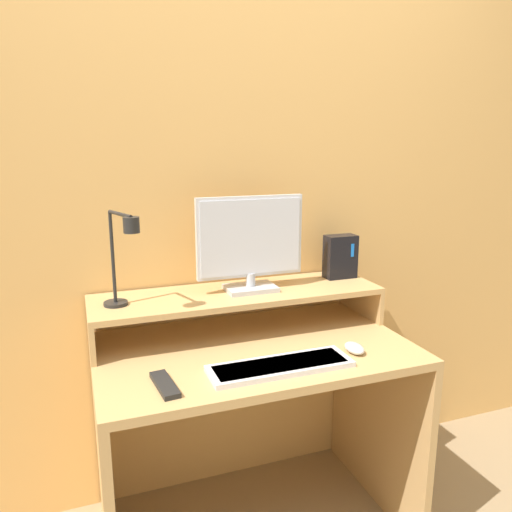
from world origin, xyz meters
TOP-DOWN VIEW (x-y plane):
  - wall_back at (0.00, 0.71)m, footprint 6.00×0.05m
  - desk at (0.00, 0.34)m, footprint 1.10×0.67m
  - monitor_shelf at (0.00, 0.51)m, footprint 1.10×0.32m
  - monitor at (0.05, 0.51)m, footprint 0.42×0.13m
  - desk_lamp at (-0.43, 0.43)m, footprint 0.12×0.22m
  - router_dock at (0.46, 0.56)m, footprint 0.13×0.07m
  - keyboard at (0.02, 0.14)m, footprint 0.47×0.15m
  - mouse at (0.31, 0.16)m, footprint 0.06×0.09m
  - remote_control at (-0.35, 0.14)m, footprint 0.07×0.18m

SIDE VIEW (x-z plane):
  - desk at x=0.00m, z-range 0.15..0.90m
  - remote_control at x=-0.35m, z-range 0.75..0.77m
  - keyboard at x=0.02m, z-range 0.75..0.77m
  - mouse at x=0.31m, z-range 0.75..0.79m
  - monitor_shelf at x=0.00m, z-range 0.81..0.96m
  - router_dock at x=0.46m, z-range 0.90..1.08m
  - monitor at x=0.05m, z-range 0.91..1.27m
  - desk_lamp at x=-0.43m, z-range 0.93..1.27m
  - wall_back at x=0.00m, z-range 0.00..2.50m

